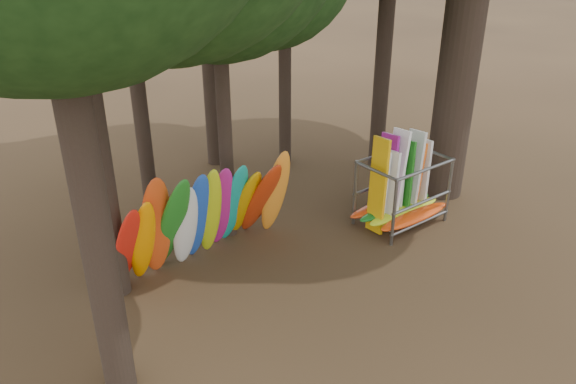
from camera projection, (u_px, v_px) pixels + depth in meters
ground at (340, 253)px, 14.91m from camera, size 120.00×120.00×0.00m
kayak_row at (206, 215)px, 14.09m from camera, size 4.95×1.99×3.04m
storage_rack at (401, 193)px, 16.04m from camera, size 3.00×1.59×2.81m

